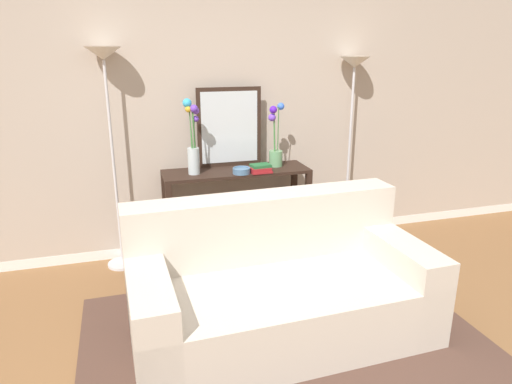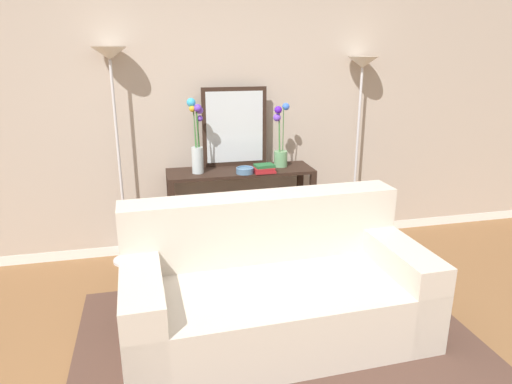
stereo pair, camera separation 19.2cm
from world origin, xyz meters
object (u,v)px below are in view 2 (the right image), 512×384
book_row_under_console (207,253)px  floor_lamp_right (360,99)px  vase_short_flowers (281,145)px  fruit_bowl (245,170)px  book_stack (264,169)px  vase_tall_flowers (197,142)px  console_table (241,197)px  couch (273,290)px  floor_lamp_left (113,98)px  wall_mirror (235,127)px

book_row_under_console → floor_lamp_right: bearing=4.7°
book_row_under_console → vase_short_flowers: bearing=2.5°
fruit_bowl → book_stack: (0.17, -0.01, 0.01)m
floor_lamp_right → vase_tall_flowers: (-1.52, -0.15, -0.30)m
console_table → book_stack: bearing=-37.4°
couch → floor_lamp_left: floor_lamp_left is taller
floor_lamp_right → book_row_under_console: 1.99m
vase_short_flowers → book_row_under_console: bearing=-177.5°
console_table → book_stack: 0.36m
vase_tall_flowers → book_row_under_console: vase_tall_flowers is taller
floor_lamp_right → vase_tall_flowers: size_ratio=2.80×
fruit_bowl → book_row_under_console: (-0.33, 0.13, -0.79)m
floor_lamp_right → book_stack: (-0.97, -0.26, -0.53)m
wall_mirror → vase_short_flowers: 0.44m
floor_lamp_right → fruit_bowl: (-1.14, -0.25, -0.54)m
couch → vase_short_flowers: 1.47m
wall_mirror → book_row_under_console: size_ratio=1.75×
console_table → wall_mirror: 0.62m
floor_lamp_right → book_stack: size_ratio=9.66×
wall_mirror → vase_tall_flowers: 0.42m
floor_lamp_left → book_stack: (1.19, -0.26, -0.60)m
floor_lamp_right → wall_mirror: (-1.16, 0.05, -0.22)m
console_table → vase_tall_flowers: 0.64m
floor_lamp_left → fruit_bowl: bearing=-13.7°
vase_short_flowers → floor_lamp_left: bearing=176.2°
book_row_under_console → book_stack: bearing=-15.3°
vase_short_flowers → floor_lamp_right: bearing=6.6°
floor_lamp_right → vase_tall_flowers: floor_lamp_right is taller
couch → book_row_under_console: couch is taller
vase_short_flowers → book_row_under_console: (-0.69, -0.03, -0.96)m
couch → wall_mirror: (0.01, 1.37, 0.86)m
fruit_bowl → book_stack: 0.17m
floor_lamp_left → vase_short_flowers: size_ratio=3.29×
vase_tall_flowers → book_stack: size_ratio=3.44×
console_table → vase_tall_flowers: vase_tall_flowers is taller
couch → book_stack: (0.20, 1.06, 0.55)m
couch → wall_mirror: 1.62m
vase_short_flowers → book_stack: vase_short_flowers is taller
vase_tall_flowers → vase_short_flowers: (0.74, 0.06, -0.07)m
couch → console_table: bearing=88.7°
vase_tall_flowers → book_stack: (0.55, -0.11, -0.23)m
floor_lamp_left → console_table: bearing=-6.8°
vase_short_flowers → fruit_bowl: bearing=-155.9°
vase_short_flowers → vase_tall_flowers: bearing=-175.3°
book_row_under_console → vase_tall_flowers: bearing=-152.1°
console_table → fruit_bowl: fruit_bowl is taller
couch → book_row_under_console: 1.26m
floor_lamp_left → book_row_under_console: (0.70, -0.12, -1.40)m
fruit_bowl → book_row_under_console: fruit_bowl is taller
couch → wall_mirror: bearing=89.5°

